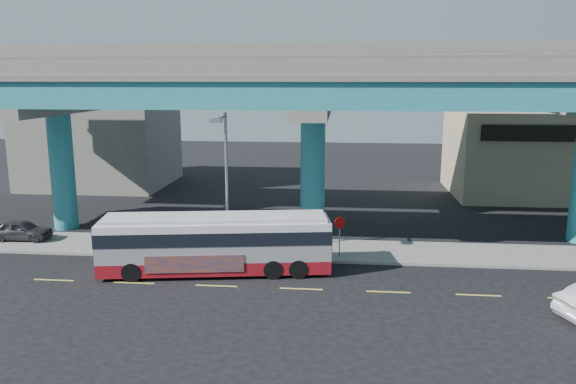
# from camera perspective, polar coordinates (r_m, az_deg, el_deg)

# --- Properties ---
(ground) EXTENTS (120.00, 120.00, 0.00)m
(ground) POSITION_cam_1_polar(r_m,az_deg,el_deg) (26.64, 1.41, -9.59)
(ground) COLOR black
(ground) RESTS_ON ground
(sidewalk) EXTENTS (70.00, 4.00, 0.15)m
(sidewalk) POSITION_cam_1_polar(r_m,az_deg,el_deg) (31.80, 2.13, -5.90)
(sidewalk) COLOR gray
(sidewalk) RESTS_ON ground
(lane_markings) EXTENTS (58.00, 0.12, 0.01)m
(lane_markings) POSITION_cam_1_polar(r_m,az_deg,el_deg) (26.36, 1.36, -9.81)
(lane_markings) COLOR #D8C64C
(lane_markings) RESTS_ON ground
(viaduct) EXTENTS (52.00, 12.40, 11.70)m
(viaduct) POSITION_cam_1_polar(r_m,az_deg,el_deg) (33.94, 2.61, 10.75)
(viaduct) COLOR teal
(viaduct) RESTS_ON ground
(building_beige) EXTENTS (14.00, 10.23, 7.00)m
(building_beige) POSITION_cam_1_polar(r_m,az_deg,el_deg) (50.82, 24.17, 3.64)
(building_beige) COLOR tan
(building_beige) RESTS_ON ground
(building_concrete) EXTENTS (12.00, 10.00, 9.00)m
(building_concrete) POSITION_cam_1_polar(r_m,az_deg,el_deg) (53.66, -18.51, 5.49)
(building_concrete) COLOR gray
(building_concrete) RESTS_ON ground
(transit_bus) EXTENTS (11.61, 4.17, 2.92)m
(transit_bus) POSITION_cam_1_polar(r_m,az_deg,el_deg) (28.20, -7.34, -5.03)
(transit_bus) COLOR maroon
(transit_bus) RESTS_ON ground
(parked_car) EXTENTS (1.57, 3.58, 1.20)m
(parked_car) POSITION_cam_1_polar(r_m,az_deg,el_deg) (36.86, -25.46, -3.50)
(parked_car) COLOR #323136
(parked_car) RESTS_ON sidewalk
(street_lamp) EXTENTS (0.50, 2.51, 7.68)m
(street_lamp) POSITION_cam_1_polar(r_m,az_deg,el_deg) (29.21, -6.51, 2.69)
(street_lamp) COLOR gray
(street_lamp) RESTS_ON sidewalk
(stop_sign) EXTENTS (0.60, 0.36, 2.23)m
(stop_sign) POSITION_cam_1_polar(r_m,az_deg,el_deg) (30.02, 5.27, -3.71)
(stop_sign) COLOR gray
(stop_sign) RESTS_ON sidewalk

